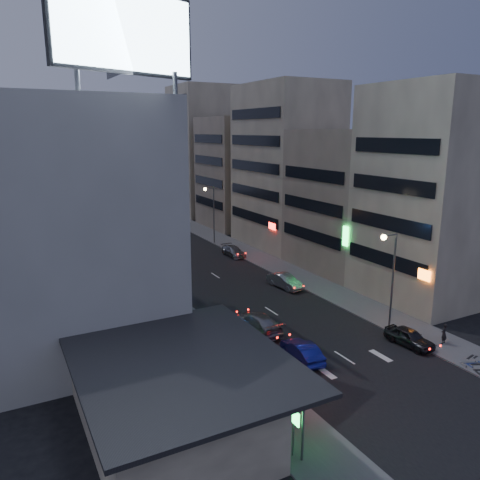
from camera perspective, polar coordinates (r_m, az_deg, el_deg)
ground at (r=32.80m, az=17.30°, el=-16.38°), size 180.00×180.00×0.00m
sidewalk_left at (r=53.68m, az=-12.63°, el=-4.25°), size 4.00×120.00×0.12m
sidewalk_right at (r=59.60m, az=2.36°, el=-2.19°), size 4.00×120.00×0.12m
food_court at (r=26.66m, az=-8.80°, el=-18.35°), size 11.00×13.00×3.88m
white_building at (r=40.43m, az=-21.81°, el=2.47°), size 14.00×24.00×18.00m
shophouse_near at (r=47.27m, az=22.13°, el=5.10°), size 10.00×11.00×20.00m
shophouse_mid at (r=55.89m, az=13.30°, el=4.76°), size 11.00×12.00×16.00m
shophouse_far at (r=65.58m, az=5.59°, el=8.89°), size 10.00×14.00×22.00m
far_left_a at (r=65.14m, az=-23.07°, el=6.99°), size 11.00×10.00×20.00m
far_left_b at (r=78.25m, az=-24.14°, el=5.92°), size 12.00×10.00×15.00m
far_right_a at (r=78.90m, az=-0.17°, el=8.21°), size 11.00×12.00×18.00m
far_right_b at (r=91.52m, az=-4.03°, el=10.75°), size 12.00×12.00×24.00m
billboard at (r=31.21m, az=-13.72°, el=23.55°), size 9.52×3.75×6.20m
street_lamp_right_near at (r=38.58m, az=17.82°, el=-3.25°), size 1.60×0.44×8.02m
street_lamp_left at (r=45.50m, az=-7.73°, el=-0.26°), size 1.60×0.44×8.02m
street_lamp_right_far at (r=66.24m, az=-3.53°, el=4.06°), size 1.60×0.44×8.02m
parked_car_right_near at (r=38.21m, az=19.94°, el=-11.08°), size 1.92×4.05×1.34m
parked_car_right_mid at (r=48.62m, az=5.50°, el=-5.01°), size 2.09×4.52×1.44m
parked_car_left at (r=58.11m, az=-11.14°, el=-2.18°), size 2.43×5.09×1.40m
parked_car_right_far at (r=60.47m, az=-0.80°, el=-1.37°), size 1.82×4.46×1.29m
road_car_blue at (r=34.19m, az=7.58°, el=-13.28°), size 1.87×4.29×1.37m
road_car_silver at (r=38.30m, az=2.23°, el=-10.03°), size 2.18×5.28×1.53m
person at (r=39.16m, az=23.61°, el=-10.40°), size 0.67×0.54×1.60m
scooter_silver_a at (r=37.42m, az=27.04°, el=-12.23°), size 1.35×2.04×1.19m
scooter_blue at (r=37.54m, az=27.18°, el=-12.28°), size 0.93×1.80×1.05m
scooter_black_b at (r=38.37m, az=26.49°, el=-11.70°), size 0.91×1.69×0.99m
scooter_silver_b at (r=38.85m, az=22.31°, el=-10.87°), size 0.98×1.90×1.11m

